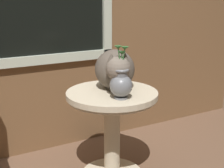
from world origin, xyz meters
TOP-DOWN VIEW (x-y plane):
  - wicker_side_table at (0.28, 0.19)m, footprint 0.58×0.58m
  - cat at (0.32, 0.22)m, footprint 0.34×0.54m
  - pewter_vase_with_ivy at (0.26, 0.04)m, footprint 0.13×0.13m

SIDE VIEW (x-z plane):
  - wicker_side_table at x=0.28m, z-range 0.13..0.73m
  - pewter_vase_with_ivy at x=0.26m, z-range 0.55..0.86m
  - cat at x=0.32m, z-range 0.61..0.87m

